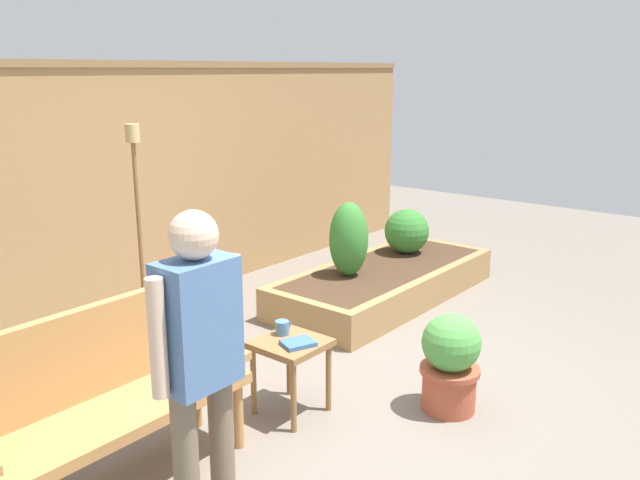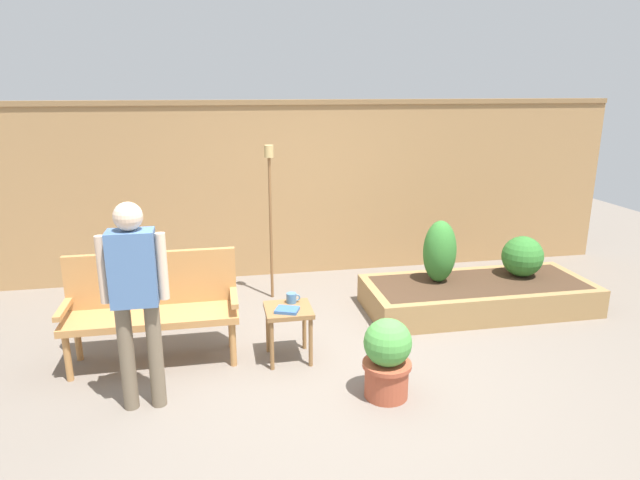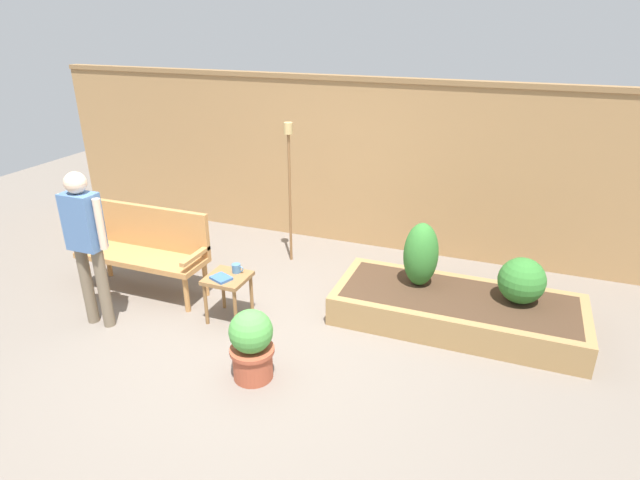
{
  "view_description": "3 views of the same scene",
  "coord_description": "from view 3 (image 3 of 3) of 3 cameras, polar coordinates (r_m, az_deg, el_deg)",
  "views": [
    {
      "loc": [
        -3.14,
        -2.22,
        2.09
      ],
      "look_at": [
        0.64,
        0.87,
        0.81
      ],
      "focal_mm": 36.87,
      "sensor_mm": 36.0,
      "label": 1
    },
    {
      "loc": [
        -0.94,
        -4.09,
        2.31
      ],
      "look_at": [
        -0.01,
        0.69,
        0.95
      ],
      "focal_mm": 30.92,
      "sensor_mm": 36.0,
      "label": 2
    },
    {
      "loc": [
        2.12,
        -3.67,
        2.84
      ],
      "look_at": [
        0.46,
        0.64,
        0.85
      ],
      "focal_mm": 29.48,
      "sensor_mm": 36.0,
      "label": 3
    }
  ],
  "objects": [
    {
      "name": "shrub_far_corner",
      "position": [
        5.33,
        21.06,
        -4.14
      ],
      "size": [
        0.44,
        0.44,
        0.44
      ],
      "color": "brown",
      "rests_on": "raised_planter_bed"
    },
    {
      "name": "ground_plane",
      "position": [
        5.11,
        -7.57,
        -10.72
      ],
      "size": [
        14.0,
        14.0,
        0.0
      ],
      "primitive_type": "plane",
      "color": "#70665B"
    },
    {
      "name": "potted_boxwood",
      "position": [
        4.47,
        -7.43,
        -11.13
      ],
      "size": [
        0.38,
        0.38,
        0.64
      ],
      "color": "#A84C33",
      "rests_on": "ground_plane"
    },
    {
      "name": "book_on_table",
      "position": [
        5.18,
        -10.68,
        -4.09
      ],
      "size": [
        0.23,
        0.21,
        0.03
      ],
      "primitive_type": "cube",
      "rotation": [
        0.0,
        0.0,
        -0.38
      ],
      "color": "#38609E",
      "rests_on": "side_table"
    },
    {
      "name": "side_table",
      "position": [
        5.27,
        -9.98,
        -4.7
      ],
      "size": [
        0.4,
        0.4,
        0.48
      ],
      "color": "olive",
      "rests_on": "ground_plane"
    },
    {
      "name": "shrub_near_bench",
      "position": [
        5.34,
        10.89,
        -1.56
      ],
      "size": [
        0.35,
        0.35,
        0.67
      ],
      "color": "brown",
      "rests_on": "raised_planter_bed"
    },
    {
      "name": "garden_bench",
      "position": [
        6.0,
        -18.34,
        -0.41
      ],
      "size": [
        1.44,
        0.48,
        0.94
      ],
      "color": "#B77F47",
      "rests_on": "ground_plane"
    },
    {
      "name": "cup_on_table",
      "position": [
        5.27,
        -9.05,
        -3.05
      ],
      "size": [
        0.12,
        0.09,
        0.09
      ],
      "color": "teal",
      "rests_on": "side_table"
    },
    {
      "name": "raised_planter_bed",
      "position": [
        5.41,
        14.61,
        -7.33
      ],
      "size": [
        2.4,
        1.0,
        0.3
      ],
      "color": "#997547",
      "rests_on": "ground_plane"
    },
    {
      "name": "tiki_torch",
      "position": [
        6.21,
        -3.36,
        7.71
      ],
      "size": [
        0.1,
        0.1,
        1.71
      ],
      "color": "brown",
      "rests_on": "ground_plane"
    },
    {
      "name": "person_by_bench",
      "position": [
        5.35,
        -24.09,
        0.29
      ],
      "size": [
        0.47,
        0.2,
        1.56
      ],
      "color": "#70604C",
      "rests_on": "ground_plane"
    },
    {
      "name": "fence_back",
      "position": [
        6.85,
        2.28,
        8.52
      ],
      "size": [
        8.4,
        0.14,
        2.16
      ],
      "color": "#A37A4C",
      "rests_on": "ground_plane"
    }
  ]
}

